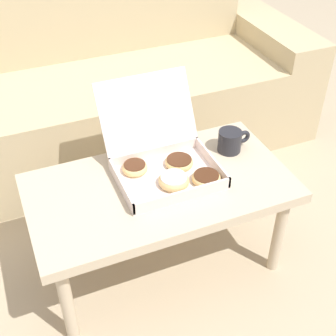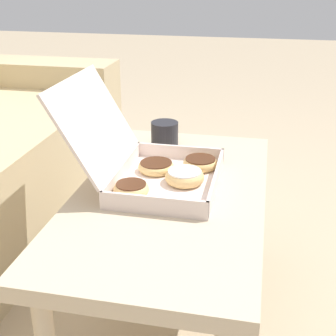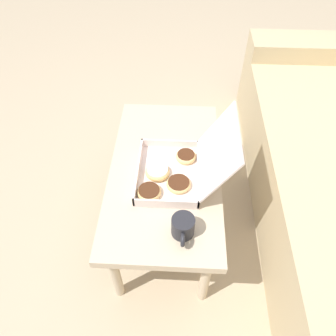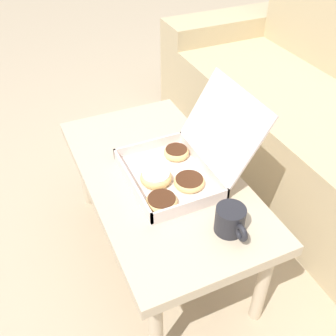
% 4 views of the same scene
% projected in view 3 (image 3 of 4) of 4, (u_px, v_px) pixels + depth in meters
% --- Properties ---
extents(ground_plane, '(12.00, 12.00, 0.00)m').
position_uv_depth(ground_plane, '(191.00, 220.00, 1.80)').
color(ground_plane, tan).
extents(coffee_table, '(0.94, 0.50, 0.42)m').
position_uv_depth(coffee_table, '(165.00, 176.00, 1.53)').
color(coffee_table, '#C6B293').
rests_on(coffee_table, ground_plane).
extents(pastry_box, '(0.36, 0.41, 0.29)m').
position_uv_depth(pastry_box, '(177.00, 170.00, 1.42)').
color(pastry_box, silver).
rests_on(pastry_box, coffee_table).
extents(coffee_mug, '(0.13, 0.09, 0.09)m').
position_uv_depth(coffee_mug, '(183.00, 227.00, 1.24)').
color(coffee_mug, '#232328').
rests_on(coffee_mug, coffee_table).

